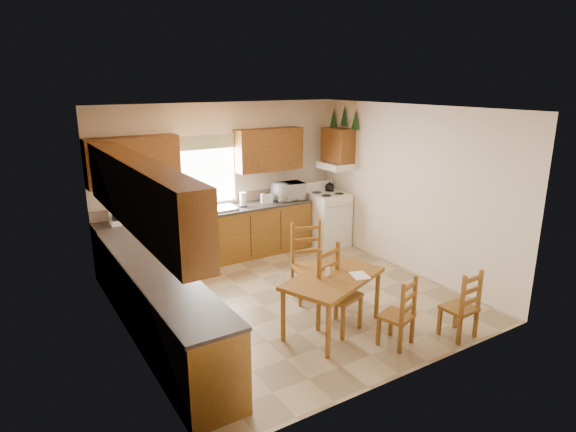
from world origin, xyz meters
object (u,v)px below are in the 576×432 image
microwave (288,191)px  chair_far_right (310,263)px  chair_near_right (459,303)px  dining_table (332,303)px  stove (327,220)px  chair_far_left (340,290)px  chair_near_left (397,311)px

microwave → chair_far_right: (-0.95, -2.09, -0.53)m
chair_near_right → chair_far_right: (-0.94, 1.84, 0.11)m
dining_table → stove: bearing=33.5°
chair_far_right → microwave: bearing=81.3°
microwave → chair_far_left: 3.28m
dining_table → chair_far_left: 0.20m
chair_far_right → dining_table: bearing=-90.5°
stove → dining_table: size_ratio=0.75×
microwave → chair_far_right: size_ratio=0.48×
microwave → chair_far_right: microwave is taller
dining_table → chair_near_right: bearing=-60.2°
chair_near_right → stove: bearing=-102.2°
dining_table → chair_far_right: 0.93m
stove → chair_far_left: size_ratio=0.93×
chair_near_left → chair_far_right: (-0.16, 1.57, 0.12)m
dining_table → chair_near_right: 1.54m
stove → chair_far_right: chair_far_right is taller
dining_table → microwave: bearing=46.8°
microwave → dining_table: 3.28m
stove → chair_near_right: size_ratio=1.13×
microwave → dining_table: size_ratio=0.39×
chair_near_left → chair_far_right: chair_far_right is taller
chair_near_left → chair_near_right: size_ratio=0.98×
chair_far_left → chair_far_right: size_ratio=0.98×
dining_table → chair_near_right: chair_near_right is taller
dining_table → chair_far_right: (0.25, 0.87, 0.19)m
chair_near_right → microwave: bearing=-91.3°
microwave → chair_near_left: bearing=-97.4°
chair_far_left → chair_near_right: bearing=-56.2°
chair_near_right → chair_far_left: size_ratio=0.82×
chair_near_right → chair_far_left: (-1.13, 0.90, 0.10)m
stove → microwave: microwave is taller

